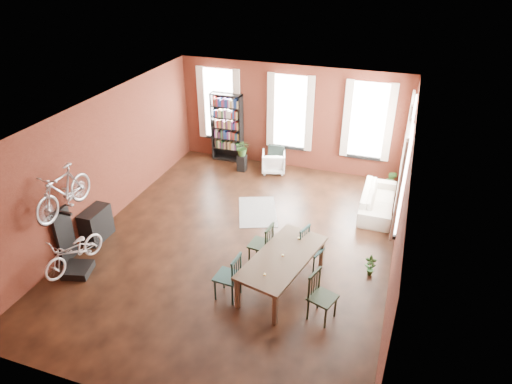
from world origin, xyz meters
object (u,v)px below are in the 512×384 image
at_px(cream_sofa, 378,197).
at_px(plant_stand, 242,163).
at_px(dining_chair_a, 228,276).
at_px(dining_chair_b, 261,244).
at_px(dining_chair_c, 323,297).
at_px(bike_trainer, 78,270).
at_px(dining_table, 282,271).
at_px(white_armchair, 274,161).
at_px(console_table, 96,224).
at_px(bookshelf, 227,128).
at_px(dining_chair_d, 311,249).
at_px(bicycle_floor, 71,237).

bearing_deg(cream_sofa, plant_stand, 75.70).
bearing_deg(dining_chair_a, cream_sofa, 154.65).
bearing_deg(dining_chair_b, dining_chair_a, -6.29).
bearing_deg(dining_chair_c, bike_trainer, 112.84).
distance_m(dining_table, dining_chair_c, 1.18).
xyz_separation_m(dining_chair_a, white_armchair, (-0.79, 5.71, -0.15)).
distance_m(dining_chair_c, console_table, 5.70).
bearing_deg(dining_table, plant_stand, 132.20).
bearing_deg(dining_table, bookshelf, 135.10).
bearing_deg(dining_chair_c, dining_table, 74.52).
distance_m(dining_chair_a, dining_chair_c, 1.90).
bearing_deg(dining_chair_a, console_table, -98.89).
xyz_separation_m(bike_trainer, plant_stand, (1.62, 5.83, 0.18)).
relative_size(cream_sofa, bike_trainer, 3.71).
distance_m(dining_chair_a, plant_stand, 5.73).
bearing_deg(plant_stand, dining_chair_d, -52.20).
bearing_deg(console_table, cream_sofa, 29.33).
xyz_separation_m(dining_chair_a, plant_stand, (-1.73, 5.46, -0.25)).
relative_size(dining_table, console_table, 2.76).
bearing_deg(dining_chair_c, plant_stand, 52.35).
bearing_deg(bicycle_floor, plant_stand, 85.27).
bearing_deg(console_table, dining_chair_d, 6.55).
xyz_separation_m(cream_sofa, bicycle_floor, (-5.86, -4.73, 0.51)).
xyz_separation_m(dining_chair_a, console_table, (-3.73, 0.88, -0.11)).
bearing_deg(console_table, bicycle_floor, -73.29).
relative_size(dining_table, white_armchair, 3.09).
relative_size(dining_chair_b, dining_chair_d, 1.07).
relative_size(cream_sofa, bicycle_floor, 1.38).
height_order(bookshelf, console_table, bookshelf).
xyz_separation_m(dining_chair_a, dining_chair_b, (0.28, 1.24, -0.00)).
bearing_deg(dining_chair_b, white_armchair, -160.02).
height_order(dining_chair_d, white_armchair, dining_chair_d).
bearing_deg(bookshelf, cream_sofa, -18.95).
bearing_deg(plant_stand, dining_chair_c, -56.24).
distance_m(bookshelf, console_table, 5.40).
xyz_separation_m(white_armchair, bicycle_floor, (-2.58, -6.06, 0.56)).
relative_size(dining_table, dining_chair_d, 2.32).
relative_size(dining_chair_a, cream_sofa, 0.49).
bearing_deg(bike_trainer, cream_sofa, 39.07).
xyz_separation_m(dining_chair_d, plant_stand, (-3.10, 3.99, -0.22)).
distance_m(dining_chair_b, bicycle_floor, 4.00).
bearing_deg(bicycle_floor, cream_sofa, 49.83).
bearing_deg(plant_stand, bookshelf, 139.07).
bearing_deg(dining_chair_d, dining_chair_a, 155.33).
height_order(dining_table, dining_chair_a, dining_chair_a).
bearing_deg(white_armchair, bike_trainer, 50.76).
relative_size(dining_chair_a, console_table, 1.27).
height_order(dining_chair_d, bicycle_floor, bicycle_floor).
relative_size(console_table, bicycle_floor, 0.53).
bearing_deg(dining_chair_d, plant_stand, 56.09).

